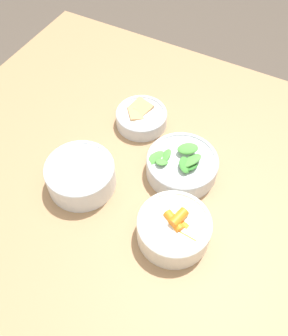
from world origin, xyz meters
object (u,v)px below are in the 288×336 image
object	(u,v)px
bowl_carrots	(174,228)
bowl_cookies	(142,117)
bowl_greens	(182,164)
bowl_beans_hotdog	(81,176)

from	to	relation	value
bowl_carrots	bowl_cookies	distance (m)	0.33
bowl_greens	bowl_carrots	bearing A→B (deg)	109.08
bowl_beans_hotdog	bowl_cookies	size ratio (longest dim) A/B	1.19
bowl_beans_hotdog	bowl_greens	bearing A→B (deg)	-143.62
bowl_beans_hotdog	bowl_cookies	world-z (taller)	bowl_beans_hotdog
bowl_carrots	bowl_beans_hotdog	world-z (taller)	bowl_carrots
bowl_greens	bowl_beans_hotdog	world-z (taller)	bowl_greens
bowl_greens	bowl_beans_hotdog	distance (m)	0.23
bowl_greens	bowl_cookies	bearing A→B (deg)	-31.34
bowl_carrots	bowl_greens	distance (m)	0.17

